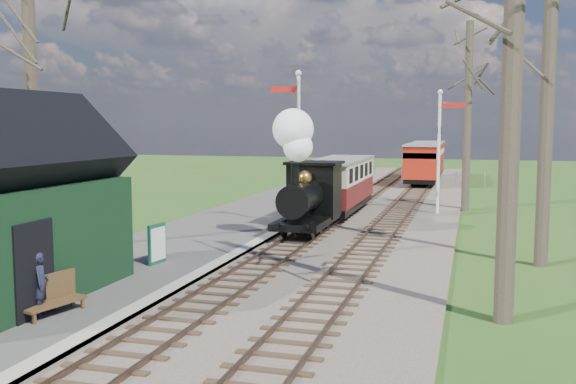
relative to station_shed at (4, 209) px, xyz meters
name	(u,v)px	position (x,y,z in m)	size (l,w,h in m)	color
distant_hills	(428,305)	(5.70, 60.38, -18.47)	(114.40, 48.00, 22.02)	#385B23
ballast_bed	(372,212)	(5.60, 18.00, -2.22)	(8.00, 60.00, 0.10)	brown
track_near	(345,210)	(4.30, 18.00, -2.17)	(1.60, 60.00, 0.15)	brown
track_far	(400,212)	(6.90, 18.00, -2.17)	(1.60, 60.00, 0.15)	brown
platform	(212,233)	(0.80, 10.00, -2.17)	(5.00, 44.00, 0.20)	#474442
coping_strip	(271,236)	(3.10, 10.00, -2.16)	(0.40, 44.00, 0.21)	#B2AD9E
station_shed	(4,209)	(0.00, 0.00, 0.00)	(3.25, 6.30, 4.78)	black
semaphore_near	(297,138)	(3.53, 12.00, 1.35)	(1.22, 0.24, 6.22)	silver
semaphore_far	(441,142)	(8.67, 18.00, 1.08)	(1.22, 0.24, 5.72)	silver
bare_trees	(313,88)	(5.63, 6.10, 2.94)	(15.51, 22.39, 12.00)	#382D23
fence_line	(389,177)	(4.60, 32.00, -1.72)	(12.60, 0.08, 1.00)	slate
locomotive	(306,182)	(4.29, 10.53, -0.19)	(1.80, 4.20, 4.50)	black
coach	(339,183)	(4.30, 16.59, -0.75)	(2.10, 7.20, 2.21)	black
red_carriage_a	(422,163)	(6.90, 31.46, -0.69)	(2.19, 5.41, 2.30)	black
red_carriage_b	(428,159)	(6.90, 36.96, -0.69)	(2.19, 5.41, 2.30)	black
sign_board	(157,244)	(1.50, 4.34, -1.49)	(0.19, 0.79, 1.15)	#0F482E
bench	(50,296)	(1.64, -0.70, -1.68)	(0.75, 1.52, 0.83)	#4C341B
person	(41,284)	(1.55, -0.86, -1.40)	(0.49, 0.32, 1.34)	#1B1C30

